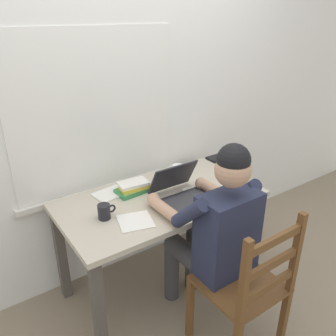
% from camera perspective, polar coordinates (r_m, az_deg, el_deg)
% --- Properties ---
extents(ground_plane, '(8.00, 8.00, 0.00)m').
position_cam_1_polar(ground_plane, '(2.70, -1.14, -18.65)').
color(ground_plane, gray).
extents(back_wall, '(6.00, 0.08, 2.60)m').
position_cam_1_polar(back_wall, '(2.41, -7.32, 11.06)').
color(back_wall, silver).
rests_on(back_wall, ground).
extents(desk, '(1.31, 0.71, 0.74)m').
position_cam_1_polar(desk, '(2.32, -1.27, -7.10)').
color(desk, '#BCB29E').
rests_on(desk, ground).
extents(seated_person, '(0.50, 0.60, 1.25)m').
position_cam_1_polar(seated_person, '(2.05, 7.62, -10.02)').
color(seated_person, '#232842').
rests_on(seated_person, ground).
extents(wooden_chair, '(0.42, 0.42, 0.95)m').
position_cam_1_polar(wooden_chair, '(2.04, 12.80, -18.78)').
color(wooden_chair, brown).
rests_on(wooden_chair, ground).
extents(laptop, '(0.33, 0.33, 0.21)m').
position_cam_1_polar(laptop, '(2.23, 2.32, -3.87)').
color(laptop, '#232328').
rests_on(laptop, desk).
extents(computer_mouse, '(0.06, 0.10, 0.03)m').
position_cam_1_polar(computer_mouse, '(2.33, 8.51, -3.67)').
color(computer_mouse, black).
rests_on(computer_mouse, desk).
extents(coffee_mug_white, '(0.12, 0.08, 0.10)m').
position_cam_1_polar(coffee_mug_white, '(2.51, 1.66, -0.53)').
color(coffee_mug_white, white).
rests_on(coffee_mug_white, desk).
extents(coffee_mug_dark, '(0.11, 0.07, 0.09)m').
position_cam_1_polar(coffee_mug_dark, '(2.06, -10.41, -7.06)').
color(coffee_mug_dark, black).
rests_on(coffee_mug_dark, desk).
extents(book_stack_main, '(0.22, 0.15, 0.08)m').
position_cam_1_polar(book_stack_main, '(2.31, -5.86, -3.28)').
color(book_stack_main, '#38844C').
rests_on(book_stack_main, desk).
extents(paper_pile_near_laptop, '(0.25, 0.20, 0.02)m').
position_cam_1_polar(paper_pile_near_laptop, '(2.32, 5.29, -3.90)').
color(paper_pile_near_laptop, silver).
rests_on(paper_pile_near_laptop, desk).
extents(paper_pile_back_corner, '(0.22, 0.18, 0.01)m').
position_cam_1_polar(paper_pile_back_corner, '(2.32, -9.57, -4.24)').
color(paper_pile_back_corner, white).
rests_on(paper_pile_back_corner, desk).
extents(paper_pile_side, '(0.23, 0.23, 0.01)m').
position_cam_1_polar(paper_pile_side, '(2.02, -5.39, -8.75)').
color(paper_pile_side, white).
rests_on(paper_pile_side, desk).
extents(landscape_photo_print, '(0.14, 0.11, 0.00)m').
position_cam_1_polar(landscape_photo_print, '(2.05, -5.30, -8.29)').
color(landscape_photo_print, gold).
rests_on(landscape_photo_print, desk).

